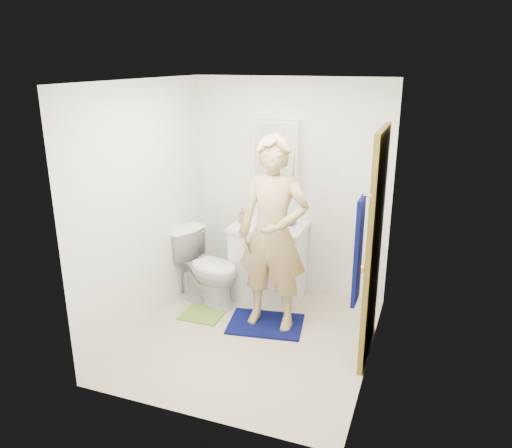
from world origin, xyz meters
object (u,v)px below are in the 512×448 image
at_px(towel, 358,251).
at_px(toothbrush_cup, 291,221).
at_px(vanity_cabinet, 269,263).
at_px(medicine_cabinet, 276,153).
at_px(soap_dispenser, 243,215).
at_px(toilet, 207,267).
at_px(man, 273,234).

bearing_deg(towel, toothbrush_cup, 121.47).
relative_size(vanity_cabinet, medicine_cabinet, 1.14).
bearing_deg(towel, soap_dispenser, 135.41).
relative_size(vanity_cabinet, towel, 1.00).
bearing_deg(soap_dispenser, toilet, -130.99).
xyz_separation_m(toilet, man, (0.83, -0.25, 0.57)).
bearing_deg(toilet, soap_dispenser, -21.39).
distance_m(soap_dispenser, toothbrush_cup, 0.53).
distance_m(towel, man, 1.31).
distance_m(towel, soap_dispenser, 2.10).
height_order(toilet, toothbrush_cup, toothbrush_cup).
relative_size(towel, soap_dispenser, 4.70).
relative_size(toilet, man, 0.43).
bearing_deg(vanity_cabinet, medicine_cabinet, 90.00).
xyz_separation_m(toilet, soap_dispenser, (0.29, 0.34, 0.53)).
bearing_deg(soap_dispenser, toothbrush_cup, 11.35).
relative_size(soap_dispenser, man, 0.09).
bearing_deg(man, toothbrush_cup, 92.51).
height_order(medicine_cabinet, man, medicine_cabinet).
bearing_deg(toilet, man, -86.90).
height_order(vanity_cabinet, medicine_cabinet, medicine_cabinet).
distance_m(vanity_cabinet, toothbrush_cup, 0.55).
relative_size(medicine_cabinet, man, 0.37).
bearing_deg(toothbrush_cup, man, -88.17).
relative_size(toilet, soap_dispenser, 4.80).
distance_m(medicine_cabinet, soap_dispenser, 0.77).
bearing_deg(towel, toilet, 147.65).
bearing_deg(toothbrush_cup, towel, -58.53).
xyz_separation_m(vanity_cabinet, towel, (1.18, -1.48, 0.85)).
distance_m(toilet, soap_dispenser, 0.69).
height_order(toothbrush_cup, man, man).
bearing_deg(towel, man, 136.91).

